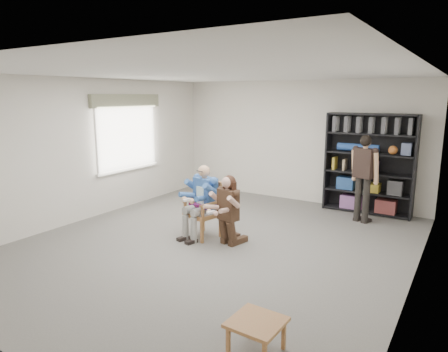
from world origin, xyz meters
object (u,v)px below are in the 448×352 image
Objects in this scene: seated_man at (202,201)px; standing_man at (363,179)px; bookshelf at (369,164)px; side_table at (256,337)px; kneeling_woman at (227,211)px; armchair at (202,210)px.

standing_man reaches higher than seated_man.
side_table is (0.22, -5.46, -0.88)m from bookshelf.
kneeling_woman reaches higher than side_table.
kneeling_woman is at bearing -103.55° from standing_man.
side_table is at bearing -32.88° from seated_man.
bookshelf is 1.22× the size of standing_man.
bookshelf is at bearing 68.72° from armchair.
seated_man is 3.36m from side_table.
armchair is 0.77× the size of seated_man.
seated_man reaches higher than armchair.
kneeling_woman is 2.41× the size of side_table.
seated_man is at bearing 134.18° from side_table.
bookshelf is (2.10, 3.08, 0.40)m from seated_man.
armchair reaches higher than side_table.
armchair is 3.34m from side_table.
bookshelf reaches higher than kneeling_woman.
armchair is 0.15m from seated_man.
seated_man reaches higher than side_table.
bookshelf reaches higher than armchair.
bookshelf is 0.75m from standing_man.
seated_man is 1.09× the size of kneeling_woman.
side_table is (2.32, -2.38, -0.48)m from seated_man.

